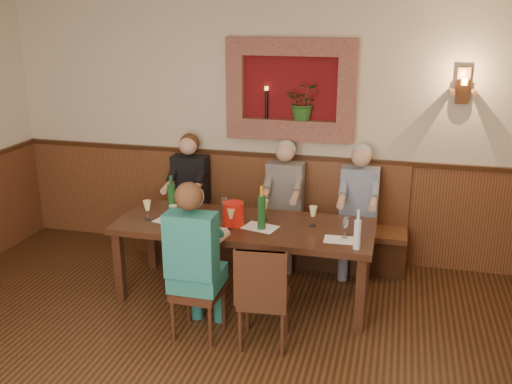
% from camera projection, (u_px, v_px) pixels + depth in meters
% --- Properties ---
extents(room_shell, '(6.04, 6.04, 2.82)m').
position_uv_depth(room_shell, '(157.00, 150.00, 3.26)').
color(room_shell, beige).
rests_on(room_shell, ground).
extents(wainscoting, '(6.02, 6.02, 1.15)m').
position_uv_depth(wainscoting, '(168.00, 347.00, 3.66)').
color(wainscoting, '#552B18').
rests_on(wainscoting, ground).
extents(wall_niche, '(1.36, 0.30, 1.06)m').
position_uv_depth(wall_niche, '(294.00, 94.00, 5.94)').
color(wall_niche, '#620E11').
rests_on(wall_niche, ground).
extents(wall_sconce, '(0.25, 0.20, 0.35)m').
position_uv_depth(wall_sconce, '(463.00, 87.00, 5.50)').
color(wall_sconce, '#552B18').
rests_on(wall_sconce, ground).
extents(dining_table, '(2.40, 0.90, 0.75)m').
position_uv_depth(dining_table, '(244.00, 231.00, 5.34)').
color(dining_table, black).
rests_on(dining_table, ground).
extents(bench, '(3.00, 0.45, 1.11)m').
position_uv_depth(bench, '(267.00, 229.00, 6.31)').
color(bench, '#381E0F').
rests_on(bench, ground).
extents(chair_near_left, '(0.40, 0.40, 0.87)m').
position_uv_depth(chair_near_left, '(198.00, 308.00, 4.80)').
color(chair_near_left, black).
rests_on(chair_near_left, ground).
extents(chair_near_right, '(0.43, 0.43, 0.90)m').
position_uv_depth(chair_near_right, '(264.00, 315.00, 4.67)').
color(chair_near_right, black).
rests_on(chair_near_right, ground).
extents(person_bench_left, '(0.39, 0.48, 1.37)m').
position_uv_depth(person_bench_left, '(189.00, 206.00, 6.35)').
color(person_bench_left, black).
rests_on(person_bench_left, ground).
extents(person_bench_mid, '(0.39, 0.48, 1.35)m').
position_uv_depth(person_bench_mid, '(283.00, 215.00, 6.10)').
color(person_bench_mid, '#56514F').
rests_on(person_bench_mid, ground).
extents(person_bench_right, '(0.39, 0.48, 1.35)m').
position_uv_depth(person_bench_right, '(357.00, 221.00, 5.92)').
color(person_bench_right, navy).
rests_on(person_bench_right, ground).
extents(person_chair_front, '(0.41, 0.50, 1.39)m').
position_uv_depth(person_chair_front, '(196.00, 274.00, 4.70)').
color(person_chair_front, '#1C5E62').
rests_on(person_chair_front, ground).
extents(spittoon_bucket, '(0.19, 0.19, 0.22)m').
position_uv_depth(spittoon_bucket, '(234.00, 214.00, 5.24)').
color(spittoon_bucket, red).
rests_on(spittoon_bucket, dining_table).
extents(wine_bottle_green_a, '(0.09, 0.09, 0.41)m').
position_uv_depth(wine_bottle_green_a, '(262.00, 211.00, 5.13)').
color(wine_bottle_green_a, '#19471E').
rests_on(wine_bottle_green_a, dining_table).
extents(wine_bottle_green_b, '(0.09, 0.09, 0.41)m').
position_uv_depth(wine_bottle_green_b, '(172.00, 200.00, 5.44)').
color(wine_bottle_green_b, '#19471E').
rests_on(wine_bottle_green_b, dining_table).
extents(water_bottle, '(0.08, 0.08, 0.34)m').
position_uv_depth(water_bottle, '(357.00, 234.00, 4.71)').
color(water_bottle, silver).
rests_on(water_bottle, dining_table).
extents(tasting_sheet_a, '(0.30, 0.24, 0.00)m').
position_uv_depth(tasting_sheet_a, '(169.00, 221.00, 5.38)').
color(tasting_sheet_a, white).
rests_on(tasting_sheet_a, dining_table).
extents(tasting_sheet_b, '(0.35, 0.28, 0.00)m').
position_uv_depth(tasting_sheet_b, '(260.00, 227.00, 5.21)').
color(tasting_sheet_b, white).
rests_on(tasting_sheet_b, dining_table).
extents(tasting_sheet_c, '(0.27, 0.19, 0.00)m').
position_uv_depth(tasting_sheet_c, '(339.00, 240.00, 4.93)').
color(tasting_sheet_c, white).
rests_on(tasting_sheet_c, dining_table).
extents(tasting_sheet_d, '(0.32, 0.26, 0.00)m').
position_uv_depth(tasting_sheet_d, '(210.00, 232.00, 5.11)').
color(tasting_sheet_d, white).
rests_on(tasting_sheet_d, dining_table).
extents(wine_glass_0, '(0.08, 0.08, 0.19)m').
position_uv_depth(wine_glass_0, '(179.00, 206.00, 5.49)').
color(wine_glass_0, white).
rests_on(wine_glass_0, dining_table).
extents(wine_glass_1, '(0.08, 0.08, 0.19)m').
position_uv_depth(wine_glass_1, '(207.00, 222.00, 5.08)').
color(wine_glass_1, '#FFF498').
rests_on(wine_glass_1, dining_table).
extents(wine_glass_2, '(0.08, 0.08, 0.19)m').
position_uv_depth(wine_glass_2, '(148.00, 210.00, 5.37)').
color(wine_glass_2, '#FFF498').
rests_on(wine_glass_2, dining_table).
extents(wine_glass_3, '(0.08, 0.08, 0.19)m').
position_uv_depth(wine_glass_3, '(225.00, 208.00, 5.43)').
color(wine_glass_3, white).
rests_on(wine_glass_3, dining_table).
extents(wine_glass_4, '(0.08, 0.08, 0.19)m').
position_uv_depth(wine_glass_4, '(345.00, 228.00, 4.94)').
color(wine_glass_4, white).
rests_on(wine_glass_4, dining_table).
extents(wine_glass_5, '(0.08, 0.08, 0.19)m').
position_uv_depth(wine_glass_5, '(264.00, 210.00, 5.39)').
color(wine_glass_5, '#FFF498').
rests_on(wine_glass_5, dining_table).
extents(wine_glass_6, '(0.08, 0.08, 0.19)m').
position_uv_depth(wine_glass_6, '(231.00, 218.00, 5.17)').
color(wine_glass_6, '#FFF498').
rests_on(wine_glass_6, dining_table).
extents(wine_glass_7, '(0.08, 0.08, 0.19)m').
position_uv_depth(wine_glass_7, '(313.00, 216.00, 5.22)').
color(wine_glass_7, '#FFF498').
rests_on(wine_glass_7, dining_table).
extents(wine_glass_8, '(0.08, 0.08, 0.19)m').
position_uv_depth(wine_glass_8, '(173.00, 215.00, 5.25)').
color(wine_glass_8, '#FFF498').
rests_on(wine_glass_8, dining_table).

